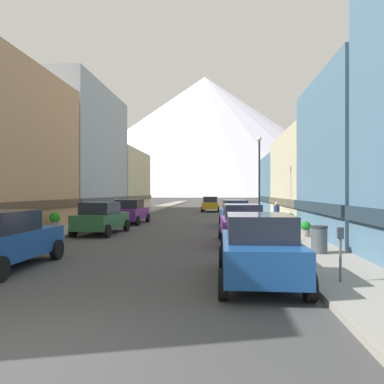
{
  "coord_description": "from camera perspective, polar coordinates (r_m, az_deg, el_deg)",
  "views": [
    {
      "loc": [
        2.83,
        -4.89,
        2.35
      ],
      "look_at": [
        -0.5,
        37.95,
        2.32
      ],
      "focal_mm": 34.83,
      "sensor_mm": 36.0,
      "label": 1
    }
  ],
  "objects": [
    {
      "name": "ground_plane",
      "position": [
        6.12,
        -25.61,
        -22.57
      ],
      "size": [
        400.0,
        400.0,
        0.0
      ],
      "primitive_type": "plane",
      "color": "#404040"
    },
    {
      "name": "sidewalk_left",
      "position": [
        40.97,
        -8.38,
        -3.15
      ],
      "size": [
        2.5,
        100.0,
        0.15
      ],
      "primitive_type": "cube",
      "color": "gray",
      "rests_on": "ground"
    },
    {
      "name": "sidewalk_right",
      "position": [
        40.1,
        9.34,
        -3.22
      ],
      "size": [
        2.5,
        100.0,
        0.15
      ],
      "primitive_type": "cube",
      "color": "gray",
      "rests_on": "ground"
    },
    {
      "name": "storefront_left_2",
      "position": [
        36.45,
        -17.9,
        5.37
      ],
      "size": [
        7.23,
        13.78,
        11.85
      ],
      "color": "#99A5B2",
      "rests_on": "ground"
    },
    {
      "name": "storefront_left_3",
      "position": [
        49.77,
        -13.34,
        1.56
      ],
      "size": [
        10.03,
        13.19,
        7.64
      ],
      "color": "beige",
      "rests_on": "ground"
    },
    {
      "name": "storefront_right_2",
      "position": [
        30.97,
        21.6,
        1.76
      ],
      "size": [
        9.22,
        12.34,
        6.82
      ],
      "color": "beige",
      "rests_on": "ground"
    },
    {
      "name": "storefront_right_3",
      "position": [
        41.32,
        16.47,
        0.87
      ],
      "size": [
        8.18,
        9.09,
        6.13
      ],
      "color": "slate",
      "rests_on": "ground"
    },
    {
      "name": "car_left_0",
      "position": [
        12.77,
        -27.04,
        -6.49
      ],
      "size": [
        2.11,
        4.42,
        1.78
      ],
      "color": "#19478C",
      "rests_on": "ground"
    },
    {
      "name": "car_left_1",
      "position": [
        21.34,
        -13.71,
        -3.86
      ],
      "size": [
        2.25,
        4.48,
        1.78
      ],
      "color": "#265933",
      "rests_on": "ground"
    },
    {
      "name": "car_left_2",
      "position": [
        27.75,
        -9.4,
        -2.96
      ],
      "size": [
        2.15,
        4.44,
        1.78
      ],
      "color": "#591E72",
      "rests_on": "ground"
    },
    {
      "name": "car_right_0",
      "position": [
        9.86,
        10.16,
        -8.43
      ],
      "size": [
        2.06,
        4.4,
        1.78
      ],
      "color": "#19478C",
      "rests_on": "ground"
    },
    {
      "name": "car_right_1",
      "position": [
        17.1,
        7.7,
        -4.83
      ],
      "size": [
        2.21,
        4.46,
        1.78
      ],
      "color": "#591E72",
      "rests_on": "ground"
    },
    {
      "name": "car_right_2",
      "position": [
        25.72,
        6.6,
        -3.2
      ],
      "size": [
        2.25,
        4.48,
        1.78
      ],
      "color": "#19478C",
      "rests_on": "ground"
    },
    {
      "name": "car_driving_0",
      "position": [
        44.18,
        2.85,
        -1.85
      ],
      "size": [
        2.06,
        4.4,
        1.78
      ],
      "color": "#B28419",
      "rests_on": "ground"
    },
    {
      "name": "parking_meter_near",
      "position": [
        9.89,
        21.78,
        -7.73
      ],
      "size": [
        0.14,
        0.1,
        1.33
      ],
      "color": "#595960",
      "rests_on": "sidewalk_right"
    },
    {
      "name": "trash_bin_right",
      "position": [
        14.21,
        18.9,
        -6.87
      ],
      "size": [
        0.59,
        0.59,
        0.98
      ],
      "color": "#4C5156",
      "rests_on": "sidewalk_right"
    },
    {
      "name": "potted_plant_0",
      "position": [
        23.27,
        14.8,
        -4.23
      ],
      "size": [
        0.54,
        0.54,
        0.92
      ],
      "color": "brown",
      "rests_on": "sidewalk_right"
    },
    {
      "name": "potted_plant_1",
      "position": [
        19.21,
        17.04,
        -5.36
      ],
      "size": [
        0.47,
        0.47,
        0.76
      ],
      "color": "gray",
      "rests_on": "sidewalk_right"
    },
    {
      "name": "potted_plant_2",
      "position": [
        23.56,
        -20.28,
        -4.01
      ],
      "size": [
        0.65,
        0.65,
        0.99
      ],
      "color": "gray",
      "rests_on": "sidewalk_left"
    },
    {
      "name": "pedestrian_0",
      "position": [
        33.08,
        -11.51,
        -2.49
      ],
      "size": [
        0.36,
        0.36,
        1.62
      ],
      "color": "brown",
      "rests_on": "sidewalk_left"
    },
    {
      "name": "pedestrian_1",
      "position": [
        23.53,
        12.82,
        -3.57
      ],
      "size": [
        0.36,
        0.36,
        1.57
      ],
      "color": "navy",
      "rests_on": "sidewalk_right"
    },
    {
      "name": "streetlamp_right",
      "position": [
        24.88,
        10.27,
        3.8
      ],
      "size": [
        0.36,
        0.36,
        5.86
      ],
      "color": "black",
      "rests_on": "sidewalk_right"
    },
    {
      "name": "mountain_backdrop",
      "position": [
        268.1,
        1.99,
        8.57
      ],
      "size": [
        229.53,
        229.53,
        84.31
      ],
      "primitive_type": "cone",
      "color": "silver",
      "rests_on": "ground"
    }
  ]
}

